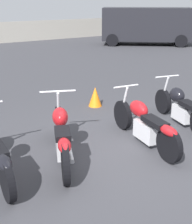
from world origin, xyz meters
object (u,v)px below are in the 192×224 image
object	(u,v)px
motorcycle_slot_2	(145,124)
traffic_cone_near	(95,97)
motorcycle_slot_1	(62,136)
motorcycle_slot_3	(182,107)
parked_van	(146,24)

from	to	relation	value
motorcycle_slot_2	traffic_cone_near	bearing A→B (deg)	87.89
motorcycle_slot_1	motorcycle_slot_3	xyz separation A→B (m)	(2.93, 0.02, -0.04)
parked_van	traffic_cone_near	xyz separation A→B (m)	(-8.53, -7.88, -0.92)
traffic_cone_near	motorcycle_slot_2	bearing A→B (deg)	-99.64
motorcycle_slot_3	parked_van	world-z (taller)	parked_van
motorcycle_slot_3	traffic_cone_near	size ratio (longest dim) A/B	3.99
parked_van	traffic_cone_near	world-z (taller)	parked_van
motorcycle_slot_1	traffic_cone_near	world-z (taller)	motorcycle_slot_1
motorcycle_slot_3	parked_van	xyz separation A→B (m)	(7.60, 9.97, 0.77)
motorcycle_slot_1	traffic_cone_near	size ratio (longest dim) A/B	4.20
motorcycle_slot_1	parked_van	bearing A→B (deg)	66.06
motorcycle_slot_1	parked_van	distance (m)	14.54
motorcycle_slot_1	traffic_cone_near	xyz separation A→B (m)	(2.01, 2.11, -0.19)
motorcycle_slot_1	traffic_cone_near	bearing A→B (deg)	68.96
motorcycle_slot_1	motorcycle_slot_2	world-z (taller)	motorcycle_slot_1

